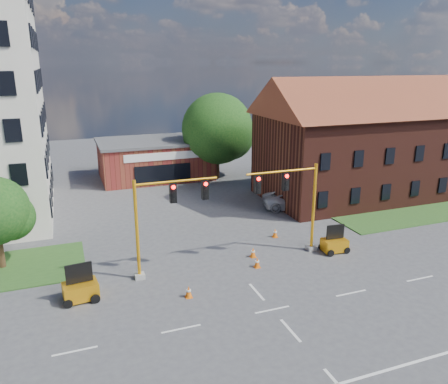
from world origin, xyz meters
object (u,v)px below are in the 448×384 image
(trailer_west, at_px, (81,289))
(trailer_east, at_px, (334,244))
(pickup_white, at_px, (295,199))
(signal_mast_east, at_px, (293,199))
(signal_mast_west, at_px, (164,214))

(trailer_west, height_order, trailer_east, trailer_west)
(pickup_white, bearing_deg, signal_mast_east, 163.94)
(trailer_west, distance_m, trailer_east, 16.83)
(signal_mast_east, distance_m, pickup_white, 10.45)
(trailer_east, bearing_deg, pickup_white, 81.67)
(signal_mast_west, bearing_deg, trailer_west, -164.85)
(signal_mast_west, distance_m, pickup_white, 16.57)
(trailer_west, bearing_deg, pickup_white, 20.99)
(signal_mast_east, xyz_separation_m, trailer_west, (-13.82, -1.38, -3.27))
(signal_mast_west, relative_size, pickup_white, 1.07)
(signal_mast_west, relative_size, trailer_west, 2.97)
(trailer_east, xyz_separation_m, pickup_white, (2.14, 9.34, 0.21))
(trailer_east, bearing_deg, signal_mast_east, 169.88)
(signal_mast_east, height_order, pickup_white, signal_mast_east)
(trailer_west, height_order, pickup_white, trailer_west)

